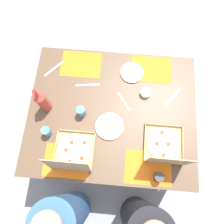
{
  "coord_description": "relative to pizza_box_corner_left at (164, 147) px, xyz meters",
  "views": [
    {
      "loc": [
        -0.05,
        0.57,
        2.49
      ],
      "look_at": [
        0.0,
        0.0,
        0.77
      ],
      "focal_mm": 34.81,
      "sensor_mm": 36.0,
      "label": 1
    }
  ],
  "objects": [
    {
      "name": "condiment_bowl",
      "position": [
        0.16,
        -0.46,
        -0.03
      ],
      "size": [
        0.09,
        0.09,
        0.04
      ],
      "primitive_type": "cylinder",
      "color": "white",
      "rests_on": "dining_table"
    },
    {
      "name": "plate_far_right",
      "position": [
        0.44,
        -0.14,
        -0.04
      ],
      "size": [
        0.23,
        0.23,
        0.03
      ],
      "color": "white",
      "rests_on": "dining_table"
    },
    {
      "name": "soda_bottle",
      "position": [
        0.98,
        -0.27,
        0.08
      ],
      "size": [
        0.09,
        0.09,
        0.32
      ],
      "color": "#B2382D",
      "rests_on": "dining_table"
    },
    {
      "name": "ground_plane",
      "position": [
        0.43,
        -0.27,
        -0.82
      ],
      "size": [
        6.0,
        6.0,
        0.0
      ],
      "primitive_type": "plane",
      "color": "gray"
    },
    {
      "name": "knife_by_near_right",
      "position": [
        0.98,
        -0.63,
        -0.05
      ],
      "size": [
        0.15,
        0.17,
        0.0
      ],
      "primitive_type": "cube",
      "rotation": [
        0.0,
        0.0,
        0.84
      ],
      "color": "#B7B7BC",
      "rests_on": "dining_table"
    },
    {
      "name": "diner_left_seat",
      "position": [
        0.11,
        0.57,
        -0.28
      ],
      "size": [
        0.32,
        0.32,
        1.2
      ],
      "color": "black",
      "rests_on": "ground_plane"
    },
    {
      "name": "cup_red",
      "position": [
        0.93,
        -0.05,
        -0.0
      ],
      "size": [
        0.07,
        0.07,
        0.1
      ],
      "primitive_type": "cylinder",
      "color": "teal",
      "rests_on": "dining_table"
    },
    {
      "name": "cup_spare",
      "position": [
        0.04,
        0.23,
        -0.0
      ],
      "size": [
        0.07,
        0.07,
        0.09
      ],
      "primitive_type": "cylinder",
      "color": "#333338",
      "rests_on": "dining_table"
    },
    {
      "name": "plate_middle",
      "position": [
        0.28,
        -0.65,
        -0.04
      ],
      "size": [
        0.2,
        0.2,
        0.03
      ],
      "color": "white",
      "rests_on": "dining_table"
    },
    {
      "name": "placemat_near_right",
      "position": [
        0.75,
        -0.7,
        -0.05
      ],
      "size": [
        0.36,
        0.26,
        0.0
      ],
      "primitive_type": "cube",
      "color": "orange",
      "rests_on": "dining_table"
    },
    {
      "name": "dining_table",
      "position": [
        0.43,
        -0.27,
        -0.15
      ],
      "size": [
        1.4,
        1.16,
        0.77
      ],
      "color": "#3F3328",
      "rests_on": "ground_plane"
    },
    {
      "name": "placemat_far_left",
      "position": [
        0.11,
        0.16,
        -0.05
      ],
      "size": [
        0.36,
        0.26,
        0.0
      ],
      "primitive_type": "cube",
      "color": "orange",
      "rests_on": "dining_table"
    },
    {
      "name": "cup_dark",
      "position": [
        0.68,
        -0.24,
        0.0
      ],
      "size": [
        0.07,
        0.07,
        0.1
      ],
      "primitive_type": "cylinder",
      "color": "teal",
      "rests_on": "dining_table"
    },
    {
      "name": "placemat_near_left",
      "position": [
        0.11,
        -0.7,
        -0.05
      ],
      "size": [
        0.36,
        0.26,
        0.0
      ],
      "primitive_type": "cube",
      "color": "orange",
      "rests_on": "dining_table"
    },
    {
      "name": "pizza_box_edge_far",
      "position": [
        0.7,
        0.11,
        -0.0
      ],
      "size": [
        0.31,
        0.31,
        0.34
      ],
      "color": "tan",
      "rests_on": "dining_table"
    },
    {
      "name": "knife_by_far_right",
      "position": [
        0.66,
        -0.5,
        -0.05
      ],
      "size": [
        0.21,
        0.05,
        0.0
      ],
      "primitive_type": "cube",
      "rotation": [
        0.0,
        0.0,
        0.13
      ],
      "color": "#B7B7BC",
      "rests_on": "dining_table"
    },
    {
      "name": "fork_by_near_left",
      "position": [
        0.34,
        -0.37,
        -0.05
      ],
      "size": [
        0.12,
        0.17,
        0.0
      ],
      "primitive_type": "cube",
      "rotation": [
        0.0,
        0.0,
        5.32
      ],
      "color": "#B7B7BC",
      "rests_on": "dining_table"
    },
    {
      "name": "diner_right_seat",
      "position": [
        0.75,
        0.57,
        -0.29
      ],
      "size": [
        0.32,
        0.32,
        1.18
      ],
      "color": "#33598C",
      "rests_on": "ground_plane"
    },
    {
      "name": "knife_by_far_left",
      "position": [
        -0.08,
        -0.45,
        -0.05
      ],
      "size": [
        0.13,
        0.18,
        0.0
      ],
      "primitive_type": "cube",
      "rotation": [
        0.0,
        0.0,
        0.97
      ],
      "color": "#B7B7BC",
      "rests_on": "dining_table"
    },
    {
      "name": "pizza_box_corner_left",
      "position": [
        0.0,
        0.0,
        0.0
      ],
      "size": [
        0.31,
        0.31,
        0.34
      ],
      "color": "tan",
      "rests_on": "dining_table"
    },
    {
      "name": "placemat_far_right",
      "position": [
        0.75,
        0.16,
        -0.05
      ],
      "size": [
        0.36,
        0.26,
        0.0
      ],
      "primitive_type": "cube",
      "color": "orange",
      "rests_on": "dining_table"
    }
  ]
}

